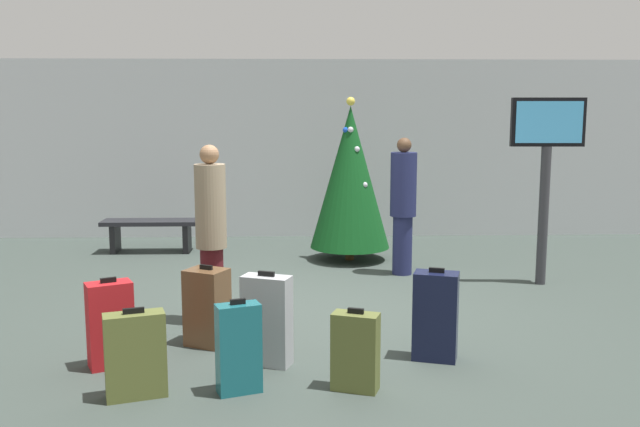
# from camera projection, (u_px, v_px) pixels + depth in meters

# --- Properties ---
(ground_plane) EXTENTS (16.00, 16.00, 0.00)m
(ground_plane) POSITION_uv_depth(u_px,v_px,m) (310.00, 315.00, 7.09)
(ground_plane) COLOR #38423D
(back_wall) EXTENTS (16.00, 0.20, 2.91)m
(back_wall) POSITION_uv_depth(u_px,v_px,m) (305.00, 149.00, 11.40)
(back_wall) COLOR #B7BCC1
(back_wall) RESTS_ON ground_plane
(holiday_tree) EXTENTS (1.11, 1.11, 2.27)m
(holiday_tree) POSITION_uv_depth(u_px,v_px,m) (350.00, 177.00, 9.54)
(holiday_tree) COLOR #4C3319
(holiday_tree) RESTS_ON ground_plane
(flight_info_kiosk) EXTENTS (0.87, 0.13, 2.24)m
(flight_info_kiosk) POSITION_uv_depth(u_px,v_px,m) (546.00, 156.00, 8.12)
(flight_info_kiosk) COLOR #333338
(flight_info_kiosk) RESTS_ON ground_plane
(waiting_bench) EXTENTS (1.41, 0.44, 0.48)m
(waiting_bench) POSITION_uv_depth(u_px,v_px,m) (151.00, 228.00, 10.17)
(waiting_bench) COLOR black
(waiting_bench) RESTS_ON ground_plane
(traveller_0) EXTENTS (0.41, 0.41, 1.77)m
(traveller_0) POSITION_uv_depth(u_px,v_px,m) (211.00, 230.00, 6.67)
(traveller_0) COLOR #4C1419
(traveller_0) RESTS_ON ground_plane
(traveller_1) EXTENTS (0.38, 0.38, 1.75)m
(traveller_1) POSITION_uv_depth(u_px,v_px,m) (403.00, 203.00, 8.72)
(traveller_1) COLOR #1E234C
(traveller_1) RESTS_ON ground_plane
(suitcase_0) EXTENTS (0.47, 0.31, 0.68)m
(suitcase_0) POSITION_uv_depth(u_px,v_px,m) (135.00, 355.00, 5.01)
(suitcase_0) COLOR #59602D
(suitcase_0) RESTS_ON ground_plane
(suitcase_1) EXTENTS (0.44, 0.31, 0.79)m
(suitcase_1) POSITION_uv_depth(u_px,v_px,m) (267.00, 320.00, 5.66)
(suitcase_1) COLOR #9EA0A5
(suitcase_1) RESTS_ON ground_plane
(suitcase_2) EXTENTS (0.41, 0.34, 0.75)m
(suitcase_2) POSITION_uv_depth(u_px,v_px,m) (110.00, 324.00, 5.62)
(suitcase_2) COLOR #B2191E
(suitcase_2) RESTS_ON ground_plane
(suitcase_3) EXTENTS (0.38, 0.28, 0.63)m
(suitcase_3) POSITION_uv_depth(u_px,v_px,m) (355.00, 352.00, 5.15)
(suitcase_3) COLOR #59602D
(suitcase_3) RESTS_ON ground_plane
(suitcase_4) EXTENTS (0.42, 0.33, 0.79)m
(suitcase_4) POSITION_uv_depth(u_px,v_px,m) (436.00, 316.00, 5.78)
(suitcase_4) COLOR #141938
(suitcase_4) RESTS_ON ground_plane
(suitcase_5) EXTENTS (0.43, 0.40, 0.73)m
(suitcase_5) POSITION_uv_depth(u_px,v_px,m) (207.00, 307.00, 6.14)
(suitcase_5) COLOR brown
(suitcase_5) RESTS_ON ground_plane
(suitcase_6) EXTENTS (0.36, 0.26, 0.72)m
(suitcase_6) POSITION_uv_depth(u_px,v_px,m) (239.00, 348.00, 5.10)
(suitcase_6) COLOR #19606B
(suitcase_6) RESTS_ON ground_plane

